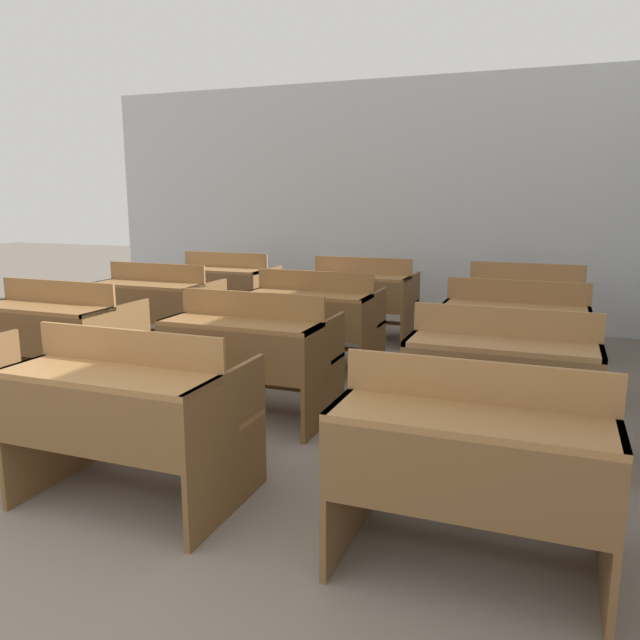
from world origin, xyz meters
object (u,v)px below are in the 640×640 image
Objects in this scene: bench_front_center at (131,412)px; bench_second_right at (502,377)px; bench_third_center at (314,318)px; bench_second_center at (251,352)px; bench_third_right at (514,333)px; bench_back_center at (362,297)px; bench_second_left at (60,334)px; bench_third_left at (158,306)px; bench_front_right at (472,461)px; bench_back_left at (226,288)px; bench_back_right at (525,306)px.

bench_second_right is at bearing 37.63° from bench_front_center.
bench_front_center and bench_third_center have the same top height.
bench_second_center is 1.00× the size of bench_second_right.
bench_third_center is (-0.03, 1.28, 0.00)m from bench_second_center.
bench_back_center is (-1.66, 1.31, 0.00)m from bench_third_right.
bench_second_left is 1.33m from bench_third_left.
bench_third_left is (-3.37, 2.61, 0.00)m from bench_front_right.
bench_back_left is (-3.34, 3.90, 0.00)m from bench_front_right.
bench_back_left is at bearing 90.04° from bench_second_left.
bench_back_left is at bearing 158.28° from bench_third_right.
bench_front_center is at bearing -113.04° from bench_back_right.
bench_front_right is 1.00× the size of bench_third_right.
bench_third_right is (1.66, 2.59, 0.00)m from bench_front_center.
bench_second_left and bench_back_center have the same top height.
bench_front_right is 2.11m from bench_second_center.
bench_third_right and bench_back_right have the same top height.
bench_second_center is at bearing -57.35° from bench_back_left.
bench_third_center is at bearing 123.49° from bench_front_right.
bench_second_left and bench_second_right have the same top height.
bench_second_center is (1.67, 0.01, 0.00)m from bench_second_left.
bench_front_right and bench_third_center have the same top height.
bench_second_right is at bearing -37.10° from bench_third_center.
bench_front_right is (1.67, 0.01, 0.00)m from bench_front_center.
bench_second_center is at bearing 179.58° from bench_second_right.
bench_third_left is 1.00× the size of bench_back_left.
bench_third_center is at bearing 90.65° from bench_front_center.
bench_back_left is at bearing 113.06° from bench_front_center.
bench_third_center is 2.16m from bench_back_right.
bench_front_right is 2.58m from bench_third_right.
bench_third_right is at bearing -0.54° from bench_third_left.
bench_back_center is at bearing 113.27° from bench_front_right.
bench_second_right is 1.00× the size of bench_back_center.
bench_third_center is at bearing -39.04° from bench_back_left.
bench_third_right is at bearing 57.26° from bench_front_center.
bench_third_left is 3.61m from bench_back_right.
bench_front_right is 3.91m from bench_back_right.
bench_front_right is at bearing -49.44° from bench_back_left.
bench_second_left is 2.62m from bench_back_left.
bench_third_left and bench_back_right have the same top height.
bench_back_right is at bearing 0.78° from bench_back_center.
bench_second_center is 2.15m from bench_third_left.
bench_third_left is at bearing 158.57° from bench_second_right.
bench_third_left is at bearing -158.81° from bench_back_right.
bench_back_left is 3.33m from bench_back_right.
bench_third_left is at bearing 179.46° from bench_third_right.
bench_front_center is 1.00× the size of bench_third_center.
bench_front_center is at bearing -142.37° from bench_second_right.
bench_back_center is at bearing 89.97° from bench_front_center.
bench_front_center is 1.00× the size of bench_third_right.
bench_third_left is 3.36m from bench_third_right.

